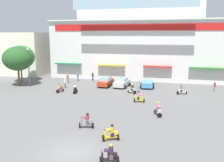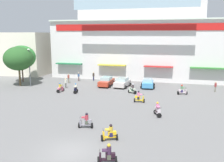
{
  "view_description": "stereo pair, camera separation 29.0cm",
  "coord_description": "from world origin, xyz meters",
  "px_view_note": "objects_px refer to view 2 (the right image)",
  "views": [
    {
      "loc": [
        7.39,
        -16.4,
        8.84
      ],
      "look_at": [
        -0.43,
        13.92,
        2.95
      ],
      "focal_mm": 40.03,
      "sensor_mm": 36.0,
      "label": 1
    },
    {
      "loc": [
        7.67,
        -16.33,
        8.84
      ],
      "look_at": [
        -0.43,
        13.92,
        2.95
      ],
      "focal_mm": 40.03,
      "sensor_mm": 36.0,
      "label": 2
    }
  ],
  "objects_px": {
    "parked_car_2": "(148,83)",
    "plaza_tree_2": "(22,57)",
    "scooter_rider_5": "(132,89)",
    "scooter_rider_3": "(158,110)",
    "scooter_rider_0": "(182,91)",
    "scooter_rider_2": "(108,156)",
    "scooter_rider_1": "(110,134)",
    "pedestrian_4": "(66,83)",
    "parked_car_1": "(122,82)",
    "pedestrian_0": "(68,78)",
    "streetlamp_near": "(29,64)",
    "parked_car_0": "(106,81)",
    "scooter_rider_4": "(139,98)",
    "pedestrian_3": "(93,76)",
    "pedestrian_2": "(79,76)",
    "scooter_rider_8": "(76,89)",
    "plaza_tree_0": "(19,59)",
    "scooter_rider_7": "(60,88)",
    "scooter_rider_6": "(86,122)",
    "pedestrian_1": "(215,86)"
  },
  "relations": [
    {
      "from": "pedestrian_3",
      "to": "pedestrian_2",
      "type": "bearing_deg",
      "value": -153.2
    },
    {
      "from": "plaza_tree_0",
      "to": "scooter_rider_5",
      "type": "bearing_deg",
      "value": -1.62
    },
    {
      "from": "parked_car_0",
      "to": "pedestrian_2",
      "type": "height_order",
      "value": "pedestrian_2"
    },
    {
      "from": "scooter_rider_0",
      "to": "scooter_rider_7",
      "type": "distance_m",
      "value": 18.5
    },
    {
      "from": "pedestrian_4",
      "to": "streetlamp_near",
      "type": "height_order",
      "value": "streetlamp_near"
    },
    {
      "from": "plaza_tree_0",
      "to": "scooter_rider_7",
      "type": "distance_m",
      "value": 10.09
    },
    {
      "from": "pedestrian_0",
      "to": "parked_car_0",
      "type": "bearing_deg",
      "value": -6.0
    },
    {
      "from": "pedestrian_0",
      "to": "streetlamp_near",
      "type": "relative_size",
      "value": 0.27
    },
    {
      "from": "plaza_tree_0",
      "to": "parked_car_2",
      "type": "xyz_separation_m",
      "value": [
        21.54,
        4.29,
        -3.97
      ]
    },
    {
      "from": "scooter_rider_0",
      "to": "pedestrian_3",
      "type": "xyz_separation_m",
      "value": [
        -16.49,
        7.44,
        0.32
      ]
    },
    {
      "from": "scooter_rider_3",
      "to": "scooter_rider_1",
      "type": "bearing_deg",
      "value": -113.75
    },
    {
      "from": "plaza_tree_2",
      "to": "scooter_rider_5",
      "type": "xyz_separation_m",
      "value": [
        21.74,
        -4.18,
        -3.96
      ]
    },
    {
      "from": "pedestrian_0",
      "to": "scooter_rider_3",
      "type": "bearing_deg",
      "value": -40.33
    },
    {
      "from": "pedestrian_4",
      "to": "scooter_rider_6",
      "type": "bearing_deg",
      "value": -58.92
    },
    {
      "from": "scooter_rider_0",
      "to": "pedestrian_3",
      "type": "bearing_deg",
      "value": 155.71
    },
    {
      "from": "plaza_tree_0",
      "to": "parked_car_0",
      "type": "distance_m",
      "value": 15.47
    },
    {
      "from": "parked_car_0",
      "to": "pedestrian_3",
      "type": "bearing_deg",
      "value": 131.46
    },
    {
      "from": "pedestrian_1",
      "to": "pedestrian_3",
      "type": "relative_size",
      "value": 0.97
    },
    {
      "from": "scooter_rider_6",
      "to": "pedestrian_2",
      "type": "distance_m",
      "value": 24.61
    },
    {
      "from": "parked_car_1",
      "to": "pedestrian_0",
      "type": "relative_size",
      "value": 2.46
    },
    {
      "from": "scooter_rider_1",
      "to": "pedestrian_4",
      "type": "distance_m",
      "value": 22.25
    },
    {
      "from": "parked_car_1",
      "to": "scooter_rider_2",
      "type": "xyz_separation_m",
      "value": [
        4.59,
        -25.14,
        -0.2
      ]
    },
    {
      "from": "scooter_rider_8",
      "to": "pedestrian_3",
      "type": "relative_size",
      "value": 0.92
    },
    {
      "from": "plaza_tree_2",
      "to": "scooter_rider_1",
      "type": "height_order",
      "value": "plaza_tree_2"
    },
    {
      "from": "scooter_rider_1",
      "to": "pedestrian_1",
      "type": "distance_m",
      "value": 24.26
    },
    {
      "from": "parked_car_2",
      "to": "plaza_tree_2",
      "type": "bearing_deg",
      "value": -178.35
    },
    {
      "from": "scooter_rider_3",
      "to": "scooter_rider_7",
      "type": "height_order",
      "value": "scooter_rider_3"
    },
    {
      "from": "parked_car_1",
      "to": "parked_car_2",
      "type": "bearing_deg",
      "value": 8.95
    },
    {
      "from": "scooter_rider_6",
      "to": "pedestrian_0",
      "type": "xyz_separation_m",
      "value": [
        -11.05,
        20.14,
        0.36
      ]
    },
    {
      "from": "parked_car_1",
      "to": "scooter_rider_4",
      "type": "bearing_deg",
      "value": -64.45
    },
    {
      "from": "scooter_rider_8",
      "to": "pedestrian_3",
      "type": "bearing_deg",
      "value": 94.31
    },
    {
      "from": "scooter_rider_5",
      "to": "scooter_rider_8",
      "type": "bearing_deg",
      "value": -167.66
    },
    {
      "from": "parked_car_0",
      "to": "scooter_rider_4",
      "type": "bearing_deg",
      "value": -51.84
    },
    {
      "from": "scooter_rider_5",
      "to": "scooter_rider_6",
      "type": "xyz_separation_m",
      "value": [
        -1.77,
        -15.03,
        -0.02
      ]
    },
    {
      "from": "scooter_rider_2",
      "to": "scooter_rider_6",
      "type": "height_order",
      "value": "scooter_rider_6"
    },
    {
      "from": "parked_car_2",
      "to": "pedestrian_4",
      "type": "height_order",
      "value": "pedestrian_4"
    },
    {
      "from": "scooter_rider_1",
      "to": "scooter_rider_5",
      "type": "distance_m",
      "value": 17.25
    },
    {
      "from": "parked_car_1",
      "to": "scooter_rider_4",
      "type": "xyz_separation_m",
      "value": [
        4.25,
        -8.89,
        -0.15
      ]
    },
    {
      "from": "parked_car_2",
      "to": "scooter_rider_3",
      "type": "bearing_deg",
      "value": -78.95
    },
    {
      "from": "streetlamp_near",
      "to": "pedestrian_3",
      "type": "bearing_deg",
      "value": 43.22
    },
    {
      "from": "parked_car_1",
      "to": "scooter_rider_8",
      "type": "relative_size",
      "value": 2.82
    },
    {
      "from": "parked_car_0",
      "to": "scooter_rider_5",
      "type": "distance_m",
      "value": 6.88
    },
    {
      "from": "scooter_rider_0",
      "to": "scooter_rider_2",
      "type": "xyz_separation_m",
      "value": [
        -5.16,
        -22.24,
        -0.01
      ]
    },
    {
      "from": "pedestrian_1",
      "to": "pedestrian_3",
      "type": "xyz_separation_m",
      "value": [
        -21.48,
        4.34,
        0.02
      ]
    },
    {
      "from": "plaza_tree_0",
      "to": "streetlamp_near",
      "type": "relative_size",
      "value": 1.05
    },
    {
      "from": "scooter_rider_0",
      "to": "pedestrian_4",
      "type": "bearing_deg",
      "value": -179.3
    },
    {
      "from": "plaza_tree_2",
      "to": "scooter_rider_1",
      "type": "xyz_separation_m",
      "value": [
        22.95,
        -21.39,
        -4.02
      ]
    },
    {
      "from": "plaza_tree_0",
      "to": "pedestrian_1",
      "type": "height_order",
      "value": "plaza_tree_0"
    },
    {
      "from": "plaza_tree_0",
      "to": "scooter_rider_1",
      "type": "bearing_deg",
      "value": -40.19
    },
    {
      "from": "scooter_rider_8",
      "to": "pedestrian_2",
      "type": "xyz_separation_m",
      "value": [
        -3.35,
        9.3,
        0.32
      ]
    }
  ]
}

